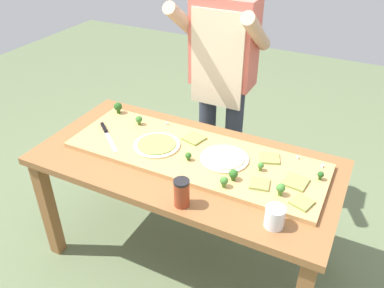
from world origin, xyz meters
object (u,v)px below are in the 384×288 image
pizza_slice_center (260,184)px  broccoli_floret_center_left (233,174)px  cook_center (222,70)px  prep_table (186,174)px  chefs_knife (107,133)px  broccoli_floret_back_mid (188,156)px  broccoli_floret_center_right (281,188)px  broccoli_floret_front_right (139,120)px  broccoli_floret_front_mid (224,181)px  broccoli_floret_back_left (321,175)px  cheese_crumble_c (167,123)px  pizza_whole_cheese_artichoke (224,158)px  pizza_slice_near_left (302,202)px  flour_cup (275,218)px  sauce_jar (182,193)px  broccoli_floret_front_left (261,166)px  broccoli_floret_back_right (118,107)px  pizza_slice_near_right (194,138)px  pizza_whole_pesto_green (157,145)px  cheese_crumble_a (298,157)px  cheese_crumble_b (322,166)px  pizza_slice_far_right (296,182)px

pizza_slice_center → broccoli_floret_center_left: 0.13m
cook_center → prep_table: bearing=-83.3°
chefs_knife → broccoli_floret_back_mid: broccoli_floret_back_mid is taller
broccoli_floret_center_right → broccoli_floret_front_right: broccoli_floret_center_right is taller
prep_table → chefs_knife: 0.53m
chefs_knife → broccoli_floret_front_mid: broccoli_floret_front_mid is taller
broccoli_floret_back_left → cheese_crumble_c: broccoli_floret_back_left is taller
broccoli_floret_front_right → cook_center: cook_center is taller
broccoli_floret_front_right → pizza_slice_center: bearing=-15.2°
pizza_whole_cheese_artichoke → pizza_slice_near_left: size_ratio=2.89×
broccoli_floret_front_mid → flour_cup: 0.31m
pizza_slice_near_left → sauce_jar: size_ratio=0.64×
broccoli_floret_front_left → flour_cup: size_ratio=0.48×
pizza_whole_cheese_artichoke → broccoli_floret_back_right: bearing=167.8°
broccoli_floret_back_right → pizza_slice_near_left: bearing=-15.0°
cook_center → broccoli_floret_center_left: bearing=-62.8°
pizza_slice_near_right → broccoli_floret_back_left: (0.72, -0.06, 0.02)m
pizza_whole_cheese_artichoke → flour_cup: size_ratio=2.61×
broccoli_floret_center_left → pizza_slice_near_left: bearing=-3.6°
pizza_slice_near_right → broccoli_floret_center_left: 0.42m
flour_cup → broccoli_floret_center_right: bearing=98.7°
broccoli_floret_front_mid → cook_center: size_ratio=0.03×
pizza_whole_pesto_green → cheese_crumble_c: bearing=106.3°
sauce_jar → cheese_crumble_a: bearing=55.5°
broccoli_floret_front_mid → broccoli_floret_front_right: size_ratio=1.01×
broccoli_floret_front_right → cheese_crumble_a: bearing=4.5°
cheese_crumble_b → pizza_slice_far_right: bearing=-115.4°
broccoli_floret_front_mid → sauce_jar: 0.22m
pizza_slice_near_right → sauce_jar: (0.18, -0.49, 0.04)m
cheese_crumble_c → pizza_whole_cheese_artichoke: bearing=-22.1°
broccoli_floret_back_left → broccoli_floret_center_left: 0.43m
pizza_slice_near_right → broccoli_floret_center_left: (0.34, -0.25, 0.03)m
pizza_slice_center → broccoli_floret_back_left: bearing=34.3°
pizza_whole_pesto_green → cheese_crumble_b: bearing=13.8°
sauce_jar → pizza_slice_center: bearing=43.5°
pizza_whole_pesto_green → cheese_crumble_b: pizza_whole_pesto_green is taller
pizza_slice_center → broccoli_floret_front_right: bearing=164.8°
broccoli_floret_front_mid → broccoli_floret_front_right: bearing=155.2°
pizza_whole_pesto_green → broccoli_floret_front_left: bearing=4.0°
pizza_slice_near_right → broccoli_floret_front_left: size_ratio=2.22×
pizza_whole_cheese_artichoke → cheese_crumble_a: (0.34, 0.18, -0.00)m
cheese_crumble_a → sauce_jar: sauce_jar is taller
pizza_slice_near_left → pizza_slice_far_right: bearing=114.9°
prep_table → cheese_crumble_b: 0.72m
flour_cup → sauce_jar: (-0.42, -0.06, 0.03)m
pizza_slice_near_left → cook_center: bearing=133.4°
broccoli_floret_back_right → broccoli_floret_back_mid: bearing=-22.5°
pizza_slice_near_right → broccoli_floret_back_mid: bearing=-72.1°
chefs_knife → pizza_slice_center: bearing=-3.1°
pizza_slice_far_right → broccoli_floret_center_right: bearing=-109.6°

